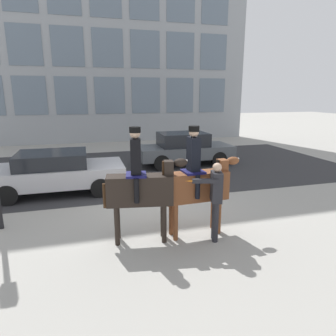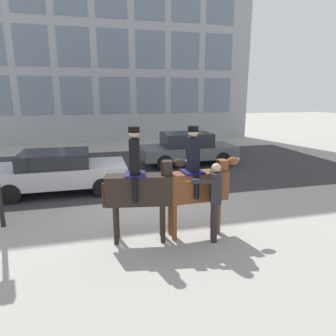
{
  "view_description": "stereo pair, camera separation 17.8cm",
  "coord_description": "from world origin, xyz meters",
  "px_view_note": "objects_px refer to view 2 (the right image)",
  "views": [
    {
      "loc": [
        -1.78,
        -8.26,
        3.26
      ],
      "look_at": [
        0.17,
        -1.24,
        1.45
      ],
      "focal_mm": 32.0,
      "sensor_mm": 36.0,
      "label": 1
    },
    {
      "loc": [
        -1.61,
        -8.31,
        3.26
      ],
      "look_at": [
        0.17,
        -1.24,
        1.45
      ],
      "focal_mm": 32.0,
      "sensor_mm": 36.0,
      "label": 2
    }
  ],
  "objects_px": {
    "mounted_horse_lead": "(140,186)",
    "street_car_far_lane": "(188,148)",
    "pedestrian_bystander": "(215,196)",
    "mounted_horse_companion": "(196,183)",
    "street_car_near_lane": "(59,171)"
  },
  "relations": [
    {
      "from": "mounted_horse_companion",
      "to": "street_car_far_lane",
      "type": "distance_m",
      "value": 7.28
    },
    {
      "from": "mounted_horse_lead",
      "to": "pedestrian_bystander",
      "type": "height_order",
      "value": "mounted_horse_lead"
    },
    {
      "from": "mounted_horse_companion",
      "to": "street_car_far_lane",
      "type": "relative_size",
      "value": 0.59
    },
    {
      "from": "mounted_horse_lead",
      "to": "street_car_far_lane",
      "type": "bearing_deg",
      "value": 73.44
    },
    {
      "from": "mounted_horse_companion",
      "to": "street_car_far_lane",
      "type": "bearing_deg",
      "value": 70.7
    },
    {
      "from": "mounted_horse_lead",
      "to": "street_car_far_lane",
      "type": "distance_m",
      "value": 7.74
    },
    {
      "from": "pedestrian_bystander",
      "to": "street_car_far_lane",
      "type": "distance_m",
      "value": 7.61
    },
    {
      "from": "mounted_horse_lead",
      "to": "pedestrian_bystander",
      "type": "bearing_deg",
      "value": -6.29
    },
    {
      "from": "mounted_horse_lead",
      "to": "street_car_far_lane",
      "type": "height_order",
      "value": "mounted_horse_lead"
    },
    {
      "from": "mounted_horse_companion",
      "to": "pedestrian_bystander",
      "type": "relative_size",
      "value": 1.42
    },
    {
      "from": "mounted_horse_companion",
      "to": "street_car_near_lane",
      "type": "xyz_separation_m",
      "value": [
        -3.44,
        4.2,
        -0.54
      ]
    },
    {
      "from": "street_car_near_lane",
      "to": "street_car_far_lane",
      "type": "relative_size",
      "value": 1.0
    },
    {
      "from": "mounted_horse_lead",
      "to": "mounted_horse_companion",
      "type": "xyz_separation_m",
      "value": [
        1.31,
        -0.01,
        -0.02
      ]
    },
    {
      "from": "street_car_near_lane",
      "to": "street_car_far_lane",
      "type": "distance_m",
      "value": 6.14
    },
    {
      "from": "street_car_far_lane",
      "to": "mounted_horse_companion",
      "type": "bearing_deg",
      "value": -106.32
    }
  ]
}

